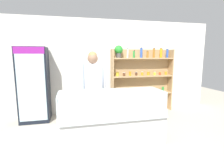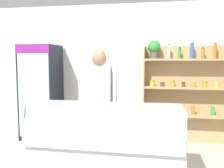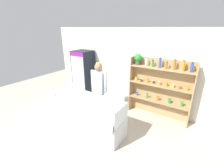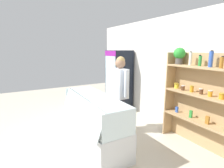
{
  "view_description": "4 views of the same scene",
  "coord_description": "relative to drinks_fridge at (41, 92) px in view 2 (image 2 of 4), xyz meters",
  "views": [
    {
      "loc": [
        -0.97,
        -2.98,
        1.65
      ],
      "look_at": [
        -0.1,
        0.68,
        1.05
      ],
      "focal_mm": 28.0,
      "sensor_mm": 36.0,
      "label": 1
    },
    {
      "loc": [
        0.41,
        -2.95,
        1.59
      ],
      "look_at": [
        -0.23,
        0.6,
        1.24
      ],
      "focal_mm": 40.0,
      "sensor_mm": 36.0,
      "label": 2
    },
    {
      "loc": [
        2.17,
        -2.47,
        2.69
      ],
      "look_at": [
        0.04,
        0.82,
        1.21
      ],
      "focal_mm": 24.0,
      "sensor_mm": 36.0,
      "label": 3
    },
    {
      "loc": [
        2.85,
        -1.18,
        1.92
      ],
      "look_at": [
        -0.27,
        0.56,
        1.2
      ],
      "focal_mm": 28.0,
      "sensor_mm": 36.0,
      "label": 4
    }
  ],
  "objects": [
    {
      "name": "shelving_unit",
      "position": [
        2.92,
        0.14,
        0.14
      ],
      "size": [
        1.87,
        0.29,
        1.95
      ],
      "color": "tan",
      "rests_on": "ground"
    },
    {
      "name": "deli_display_case",
      "position": [
        1.64,
        -1.58,
        -0.62
      ],
      "size": [
        1.97,
        0.71,
        1.01
      ],
      "color": "silver",
      "rests_on": "ground"
    },
    {
      "name": "shop_clerk",
      "position": [
        1.4,
        -0.82,
        0.11
      ],
      "size": [
        0.58,
        0.25,
        1.76
      ],
      "color": "#2D2D38",
      "rests_on": "ground"
    },
    {
      "name": "back_wall",
      "position": [
        1.88,
        0.42,
        0.41
      ],
      "size": [
        6.8,
        0.1,
        2.7
      ],
      "primitive_type": "cube",
      "color": "white",
      "rests_on": "ground"
    },
    {
      "name": "drinks_fridge",
      "position": [
        0.0,
        0.0,
        0.0
      ],
      "size": [
        0.71,
        0.64,
        1.88
      ],
      "color": "black",
      "rests_on": "ground"
    }
  ]
}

